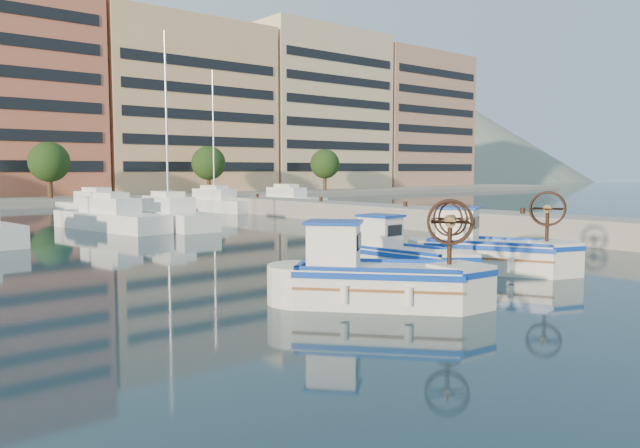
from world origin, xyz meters
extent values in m
plane|color=#1B3747|center=(0.00, 0.00, 0.00)|extent=(300.00, 300.00, 0.00)
cube|color=gray|center=(13.00, 8.00, 0.60)|extent=(3.00, 60.00, 1.20)
cube|color=black|center=(1.00, 58.00, 13.10)|extent=(20.24, 0.12, 22.50)
cube|color=#E0AB7C|center=(24.00, 65.00, 11.60)|extent=(23.00, 14.00, 22.00)
cube|color=black|center=(24.00, 58.00, 11.60)|extent=(21.16, 0.12, 19.80)
cube|color=beige|center=(47.00, 65.00, 12.60)|extent=(22.00, 14.00, 24.00)
cube|color=black|center=(47.00, 58.00, 12.60)|extent=(20.24, 0.12, 21.60)
cube|color=tan|center=(69.00, 65.00, 12.10)|extent=(21.00, 14.00, 23.00)
cube|color=black|center=(69.00, 58.00, 12.10)|extent=(19.32, 0.12, 20.70)
cylinder|color=#3F2B19|center=(4.00, 53.50, 1.50)|extent=(0.50, 0.50, 3.00)
sphere|color=#224017|center=(4.00, 53.50, 4.20)|extent=(4.00, 4.00, 4.00)
cylinder|color=#3F2B19|center=(22.00, 53.50, 1.50)|extent=(0.50, 0.50, 3.00)
sphere|color=#224017|center=(22.00, 53.50, 4.20)|extent=(4.00, 4.00, 4.00)
cylinder|color=#3F2B19|center=(40.00, 53.50, 1.50)|extent=(0.50, 0.50, 3.00)
sphere|color=#224017|center=(40.00, 53.50, 4.20)|extent=(4.00, 4.00, 4.00)
cone|color=slate|center=(140.00, 110.00, 0.00)|extent=(160.00, 160.00, 50.00)
cube|color=white|center=(-1.69, 23.20, 0.50)|extent=(3.65, 9.15, 1.00)
cube|color=white|center=(1.59, 22.52, 0.50)|extent=(2.64, 9.27, 1.00)
cylinder|color=silver|center=(1.59, 22.52, 6.00)|extent=(0.12, 0.12, 11.00)
cube|color=white|center=(1.39, 33.63, 0.50)|extent=(3.32, 8.87, 1.00)
cube|color=white|center=(11.06, 33.45, 0.50)|extent=(3.08, 9.15, 1.00)
cylinder|color=silver|center=(11.06, 33.45, 6.00)|extent=(0.12, 0.12, 11.00)
cube|color=white|center=(18.34, 33.26, 0.50)|extent=(2.86, 8.47, 1.00)
cube|color=silver|center=(-4.09, -0.74, 0.50)|extent=(3.94, 4.18, 1.01)
cube|color=#0D35AB|center=(-4.09, -0.74, 0.89)|extent=(4.05, 4.30, 0.15)
cube|color=blue|center=(-4.09, -0.74, 0.83)|extent=(3.39, 3.62, 0.06)
cube|color=white|center=(-4.84, 0.13, 1.53)|extent=(1.61, 1.63, 1.05)
cube|color=#0D35AB|center=(-4.84, 0.13, 2.11)|extent=(1.82, 1.83, 0.08)
cylinder|color=#331E14|center=(-2.96, -2.05, 1.56)|extent=(0.12, 0.12, 1.11)
cylinder|color=brown|center=(-2.96, -2.05, 2.16)|extent=(0.41, 0.40, 0.27)
torus|color=#331E14|center=(-3.07, -2.14, 2.16)|extent=(0.78, 0.89, 1.12)
torus|color=#331E14|center=(-2.86, -1.95, 2.16)|extent=(0.78, 0.89, 1.12)
cube|color=silver|center=(-0.57, 1.54, 0.46)|extent=(1.95, 3.84, 0.92)
cube|color=#0D35AB|center=(-0.57, 1.54, 0.81)|extent=(2.00, 3.95, 0.14)
cube|color=blue|center=(-0.57, 1.54, 0.76)|extent=(1.56, 3.44, 0.05)
cube|color=white|center=(-0.68, 2.60, 1.41)|extent=(1.08, 1.24, 0.97)
cube|color=#0D35AB|center=(-0.68, 2.60, 1.94)|extent=(1.22, 1.38, 0.07)
cylinder|color=#331E14|center=(-0.41, -0.03, 1.44)|extent=(0.11, 0.11, 1.02)
cylinder|color=brown|center=(-0.41, -0.03, 1.98)|extent=(0.30, 0.27, 0.25)
torus|color=#331E14|center=(-0.54, -0.05, 1.98)|extent=(0.16, 1.03, 1.03)
torus|color=#331E14|center=(-0.28, -0.02, 1.98)|extent=(0.16, 1.03, 1.03)
cube|color=silver|center=(2.63, 0.61, 0.51)|extent=(3.31, 4.41, 1.01)
cube|color=#0D35AB|center=(2.63, 0.61, 0.89)|extent=(3.41, 4.55, 0.15)
cube|color=blue|center=(2.63, 0.61, 0.83)|extent=(2.79, 3.88, 0.06)
cube|color=white|center=(2.13, 1.66, 1.55)|extent=(1.50, 1.59, 1.06)
cube|color=#0D35AB|center=(2.13, 1.66, 2.13)|extent=(1.69, 1.78, 0.08)
cylinder|color=#331E14|center=(3.37, -0.96, 1.58)|extent=(0.12, 0.12, 1.12)
cylinder|color=brown|center=(3.37, -0.96, 2.17)|extent=(0.40, 0.38, 0.27)
torus|color=#331E14|center=(3.24, -1.02, 2.17)|extent=(0.55, 1.05, 1.13)
torus|color=#331E14|center=(3.50, -0.90, 2.17)|extent=(0.55, 1.05, 1.13)
camera|label=1|loc=(-15.14, -11.68, 3.43)|focal=35.00mm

